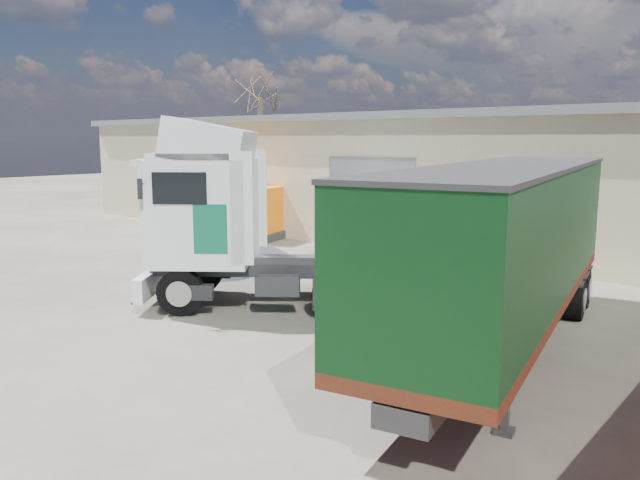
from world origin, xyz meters
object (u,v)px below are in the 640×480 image
Objects in this scene: tractor_unit at (240,227)px; orange_skip at (238,216)px; box_trailer at (507,239)px; panel_van at (370,228)px; bare_tree at (260,83)px.

tractor_unit is 1.78× the size of orange_skip.
tractor_unit reaches higher than box_trailer.
tractor_unit is 8.27m from panel_van.
bare_tree is 2.36× the size of orange_skip.
orange_skip is (10.00, -11.37, -6.94)m from bare_tree.
tractor_unit is 10.92m from orange_skip.
panel_van is (-8.44, 7.19, -1.34)m from box_trailer.
box_trailer is at bearing -38.36° from orange_skip.
bare_tree is 2.04× the size of panel_van.
box_trailer is 2.47× the size of panel_van.
panel_van is 1.16× the size of orange_skip.
orange_skip reaches higher than panel_van.
panel_van is at bearing 128.31° from box_trailer.
tractor_unit is at bearing 175.86° from box_trailer.
bare_tree is 0.82× the size of box_trailer.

